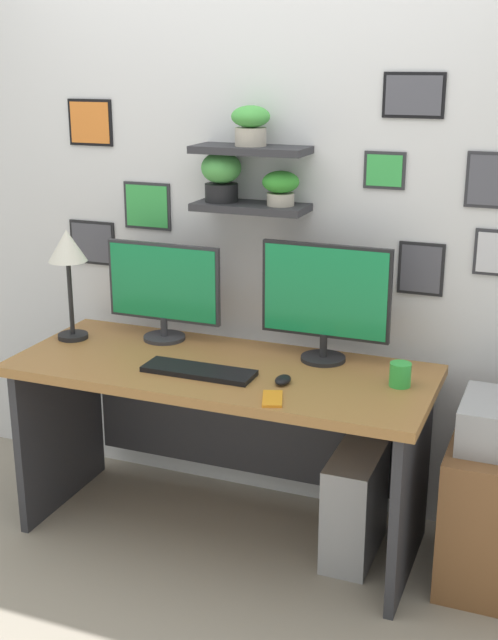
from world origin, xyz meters
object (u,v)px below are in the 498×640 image
(desk_lamp, at_px, (68,255))
(coffee_mug, at_px, (400,375))
(monitor_right, at_px, (325,298))
(keyboard, at_px, (199,371))
(desk, at_px, (227,409))
(monitor_left, at_px, (164,288))
(cell_phone, at_px, (272,399))
(computer_tower_right, at_px, (355,504))
(computer_mouse, at_px, (283,380))

(desk_lamp, height_order, coffee_mug, desk_lamp)
(monitor_right, bearing_deg, coffee_mug, -26.05)
(keyboard, bearing_deg, monitor_right, 39.00)
(desk, bearing_deg, monitor_left, 155.60)
(monitor_left, relative_size, coffee_mug, 5.71)
(monitor_right, xyz_separation_m, cell_phone, (-0.05, -0.47, -0.25))
(monitor_left, xyz_separation_m, computer_tower_right, (0.91, -0.16, -0.76))
(keyboard, distance_m, desk_lamp, 0.80)
(keyboard, height_order, coffee_mug, coffee_mug)
(computer_mouse, bearing_deg, computer_tower_right, 29.61)
(monitor_left, bearing_deg, monitor_right, 0.01)
(monitor_left, bearing_deg, desk, -24.40)
(coffee_mug, bearing_deg, computer_tower_right, 176.37)
(computer_tower_right, bearing_deg, computer_mouse, -150.39)
(desk, xyz_separation_m, cell_phone, (0.31, -0.31, 0.21))
(monitor_right, relative_size, coffee_mug, 5.81)
(desk, bearing_deg, monitor_right, 24.41)
(monitor_right, relative_size, keyboard, 1.19)
(monitor_right, height_order, coffee_mug, monitor_right)
(desk, relative_size, computer_tower_right, 3.83)
(monitor_left, relative_size, monitor_right, 0.98)
(desk, distance_m, computer_mouse, 0.39)
(desk_lamp, bearing_deg, monitor_right, 7.39)
(coffee_mug, distance_m, computer_tower_right, 0.60)
(monitor_left, distance_m, keyboard, 0.50)
(monitor_left, height_order, desk_lamp, desk_lamp)
(desk_lamp, bearing_deg, coffee_mug, -1.08)
(desk, relative_size, computer_mouse, 18.56)
(desk, xyz_separation_m, monitor_left, (-0.36, 0.16, 0.43))
(desk_lamp, bearing_deg, computer_mouse, -9.16)
(monitor_left, height_order, cell_phone, monitor_left)
(desk, height_order, cell_phone, cell_phone)
(desk, height_order, desk_lamp, desk_lamp)
(monitor_right, distance_m, desk_lamp, 1.10)
(keyboard, bearing_deg, desk_lamp, 164.94)
(monitor_left, xyz_separation_m, desk_lamp, (-0.37, -0.14, 0.14))
(desk, distance_m, keyboard, 0.28)
(monitor_right, bearing_deg, computer_tower_right, -39.36)
(keyboard, bearing_deg, coffee_mug, 11.92)
(cell_phone, height_order, coffee_mug, coffee_mug)
(monitor_left, relative_size, keyboard, 1.17)
(monitor_right, distance_m, computer_tower_right, 0.83)
(desk, xyz_separation_m, monitor_right, (0.36, 0.16, 0.47))
(desk, distance_m, monitor_right, 0.61)
(desk_lamp, height_order, cell_phone, desk_lamp)
(desk_lamp, xyz_separation_m, computer_tower_right, (1.28, -0.02, -0.90))
(desk, xyz_separation_m, keyboard, (-0.05, -0.16, 0.22))
(keyboard, xyz_separation_m, desk_lamp, (-0.69, 0.18, 0.36))
(keyboard, height_order, cell_phone, keyboard)
(monitor_right, distance_m, coffee_mug, 0.44)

